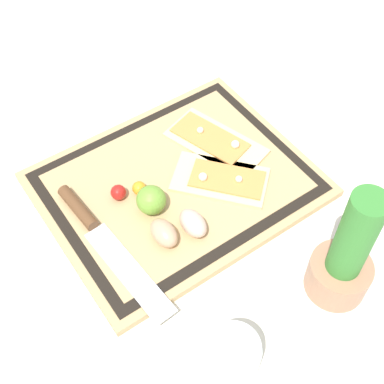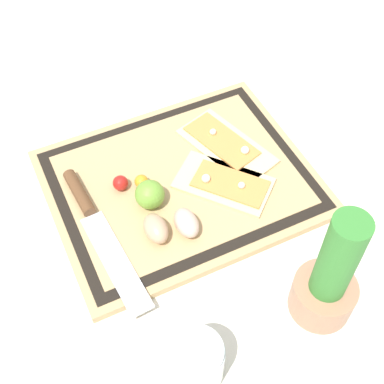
{
  "view_description": "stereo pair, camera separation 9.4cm",
  "coord_description": "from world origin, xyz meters",
  "px_view_note": "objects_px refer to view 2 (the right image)",
  "views": [
    {
      "loc": [
        0.33,
        0.52,
        0.78
      ],
      "look_at": [
        0.0,
        0.05,
        0.04
      ],
      "focal_mm": 50.0,
      "sensor_mm": 36.0,
      "label": 1
    },
    {
      "loc": [
        0.25,
        0.56,
        0.78
      ],
      "look_at": [
        0.0,
        0.05,
        0.04
      ],
      "focal_mm": 50.0,
      "sensor_mm": 36.0,
      "label": 2
    }
  ],
  "objects_px": {
    "knife": "(91,215)",
    "cherry_tomato_yellow": "(141,181)",
    "egg_pink": "(186,223)",
    "herb_pot": "(329,281)",
    "sauce_jar": "(197,364)",
    "pizza_slice_near": "(226,145)",
    "pizza_slice_far": "(225,183)",
    "cherry_tomato_red": "(120,183)",
    "egg_brown": "(156,228)",
    "lime": "(150,195)"
  },
  "relations": [
    {
      "from": "cherry_tomato_yellow",
      "to": "sauce_jar",
      "type": "distance_m",
      "value": 0.35
    },
    {
      "from": "pizza_slice_near",
      "to": "egg_pink",
      "type": "relative_size",
      "value": 3.52
    },
    {
      "from": "knife",
      "to": "sauce_jar",
      "type": "bearing_deg",
      "value": 98.94
    },
    {
      "from": "cherry_tomato_yellow",
      "to": "herb_pot",
      "type": "bearing_deg",
      "value": 116.61
    },
    {
      "from": "cherry_tomato_red",
      "to": "pizza_slice_near",
      "type": "bearing_deg",
      "value": -178.06
    },
    {
      "from": "pizza_slice_far",
      "to": "egg_brown",
      "type": "bearing_deg",
      "value": 16.44
    },
    {
      "from": "herb_pot",
      "to": "sauce_jar",
      "type": "xyz_separation_m",
      "value": [
        0.22,
        0.01,
        -0.04
      ]
    },
    {
      "from": "egg_pink",
      "to": "pizza_slice_far",
      "type": "bearing_deg",
      "value": -151.05
    },
    {
      "from": "pizza_slice_near",
      "to": "knife",
      "type": "xyz_separation_m",
      "value": [
        0.29,
        0.05,
        0.0
      ]
    },
    {
      "from": "cherry_tomato_red",
      "to": "pizza_slice_far",
      "type": "bearing_deg",
      "value": 156.48
    },
    {
      "from": "egg_pink",
      "to": "cherry_tomato_yellow",
      "type": "relative_size",
      "value": 2.36
    },
    {
      "from": "pizza_slice_far",
      "to": "knife",
      "type": "xyz_separation_m",
      "value": [
        0.24,
        -0.04,
        0.0
      ]
    },
    {
      "from": "egg_pink",
      "to": "herb_pot",
      "type": "xyz_separation_m",
      "value": [
        -0.13,
        0.21,
        0.04
      ]
    },
    {
      "from": "lime",
      "to": "cherry_tomato_red",
      "type": "height_order",
      "value": "lime"
    },
    {
      "from": "herb_pot",
      "to": "egg_pink",
      "type": "bearing_deg",
      "value": -57.77
    },
    {
      "from": "pizza_slice_near",
      "to": "herb_pot",
      "type": "height_order",
      "value": "herb_pot"
    },
    {
      "from": "herb_pot",
      "to": "sauce_jar",
      "type": "distance_m",
      "value": 0.23
    },
    {
      "from": "cherry_tomato_red",
      "to": "egg_brown",
      "type": "bearing_deg",
      "value": 98.4
    },
    {
      "from": "herb_pot",
      "to": "egg_brown",
      "type": "bearing_deg",
      "value": -50.41
    },
    {
      "from": "knife",
      "to": "cherry_tomato_yellow",
      "type": "height_order",
      "value": "cherry_tomato_yellow"
    },
    {
      "from": "lime",
      "to": "cherry_tomato_yellow",
      "type": "relative_size",
      "value": 2.07
    },
    {
      "from": "herb_pot",
      "to": "pizza_slice_near",
      "type": "bearing_deg",
      "value": -92.64
    },
    {
      "from": "egg_pink",
      "to": "herb_pot",
      "type": "relative_size",
      "value": 0.26
    },
    {
      "from": "pizza_slice_far",
      "to": "herb_pot",
      "type": "bearing_deg",
      "value": 96.19
    },
    {
      "from": "cherry_tomato_red",
      "to": "cherry_tomato_yellow",
      "type": "bearing_deg",
      "value": 161.72
    },
    {
      "from": "pizza_slice_far",
      "to": "sauce_jar",
      "type": "distance_m",
      "value": 0.34
    },
    {
      "from": "cherry_tomato_yellow",
      "to": "pizza_slice_near",
      "type": "bearing_deg",
      "value": -173.99
    },
    {
      "from": "egg_pink",
      "to": "cherry_tomato_yellow",
      "type": "distance_m",
      "value": 0.12
    },
    {
      "from": "pizza_slice_near",
      "to": "egg_pink",
      "type": "height_order",
      "value": "egg_pink"
    },
    {
      "from": "sauce_jar",
      "to": "egg_brown",
      "type": "bearing_deg",
      "value": -99.2
    },
    {
      "from": "knife",
      "to": "herb_pot",
      "type": "distance_m",
      "value": 0.41
    },
    {
      "from": "cherry_tomato_yellow",
      "to": "herb_pot",
      "type": "distance_m",
      "value": 0.37
    },
    {
      "from": "pizza_slice_far",
      "to": "egg_pink",
      "type": "xyz_separation_m",
      "value": [
        0.1,
        0.06,
        0.01
      ]
    },
    {
      "from": "egg_pink",
      "to": "sauce_jar",
      "type": "height_order",
      "value": "sauce_jar"
    },
    {
      "from": "lime",
      "to": "pizza_slice_near",
      "type": "bearing_deg",
      "value": -161.05
    },
    {
      "from": "pizza_slice_near",
      "to": "cherry_tomato_red",
      "type": "relative_size",
      "value": 7.47
    },
    {
      "from": "egg_brown",
      "to": "cherry_tomato_yellow",
      "type": "bearing_deg",
      "value": -99.31
    },
    {
      "from": "pizza_slice_far",
      "to": "egg_pink",
      "type": "height_order",
      "value": "egg_pink"
    },
    {
      "from": "lime",
      "to": "cherry_tomato_yellow",
      "type": "height_order",
      "value": "lime"
    },
    {
      "from": "egg_pink",
      "to": "sauce_jar",
      "type": "bearing_deg",
      "value": 68.29
    },
    {
      "from": "knife",
      "to": "egg_brown",
      "type": "relative_size",
      "value": 5.19
    },
    {
      "from": "pizza_slice_near",
      "to": "lime",
      "type": "xyz_separation_m",
      "value": [
        0.18,
        0.06,
        0.02
      ]
    },
    {
      "from": "pizza_slice_near",
      "to": "pizza_slice_far",
      "type": "height_order",
      "value": "same"
    },
    {
      "from": "egg_pink",
      "to": "herb_pot",
      "type": "height_order",
      "value": "herb_pot"
    },
    {
      "from": "cherry_tomato_yellow",
      "to": "sauce_jar",
      "type": "bearing_deg",
      "value": 80.77
    },
    {
      "from": "egg_pink",
      "to": "lime",
      "type": "distance_m",
      "value": 0.08
    },
    {
      "from": "pizza_slice_far",
      "to": "egg_brown",
      "type": "height_order",
      "value": "egg_brown"
    },
    {
      "from": "pizza_slice_near",
      "to": "knife",
      "type": "height_order",
      "value": "pizza_slice_near"
    },
    {
      "from": "knife",
      "to": "cherry_tomato_yellow",
      "type": "xyz_separation_m",
      "value": [
        -0.11,
        -0.03,
        0.0
      ]
    },
    {
      "from": "cherry_tomato_yellow",
      "to": "cherry_tomato_red",
      "type": "bearing_deg",
      "value": -18.28
    }
  ]
}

